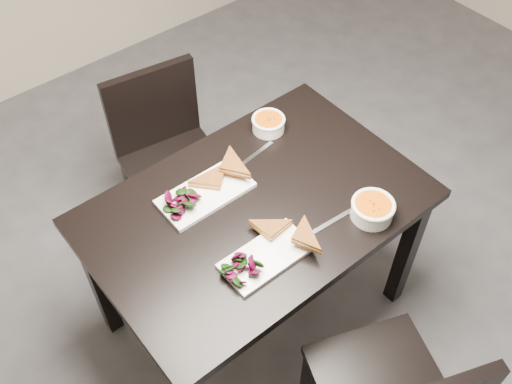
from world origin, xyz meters
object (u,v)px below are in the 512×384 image
Objects in this scene: table at (256,222)px; soup_bowl_near at (373,209)px; plate_far at (206,194)px; soup_bowl_far at (268,123)px; plate_near at (266,257)px; chair_far at (167,149)px.

table is 0.43m from soup_bowl_near.
table is at bearing -53.03° from plate_far.
soup_bowl_far reaches higher than table.
plate_near is 2.29× the size of soup_bowl_far.
plate_near is 0.62m from soup_bowl_far.
chair_far is 5.49× the size of soup_bowl_near.
plate_near is 0.90× the size of plate_far.
soup_bowl_near is at bearing -66.54° from chair_far.
chair_far is 2.48× the size of plate_far.
plate_near is at bearing -90.78° from plate_far.
soup_bowl_near reaches higher than plate_near.
soup_bowl_far reaches higher than plate_far.
soup_bowl_near is 0.57m from soup_bowl_far.
table is at bearing -136.23° from soup_bowl_far.
plate_far reaches higher than table.
chair_far is at bearing 104.53° from soup_bowl_near.
chair_far is at bearing 74.70° from plate_far.
soup_bowl_far is at bearing -48.88° from chair_far.
plate_far is (-0.11, 0.15, 0.11)m from table.
table is at bearing 133.98° from soup_bowl_near.
table is 8.92× the size of soup_bowl_far.
plate_far is at bearing -96.37° from chair_far.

